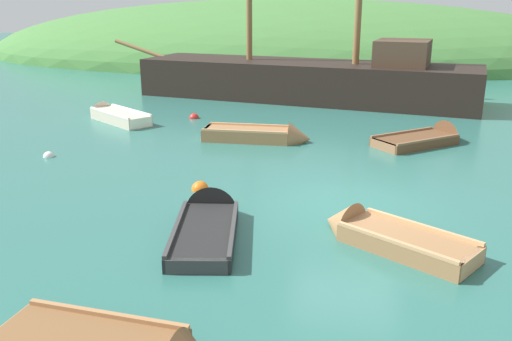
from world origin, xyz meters
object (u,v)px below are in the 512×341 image
(rowboat_near_dock, at_px, (208,224))
(rowboat_far, at_px, (114,117))
(rowboat_outer_right, at_px, (262,137))
(rowboat_portside, at_px, (384,238))
(buoy_red, at_px, (194,118))
(sailing_ship, at_px, (308,86))
(rowboat_outer_left, at_px, (429,140))
(buoy_orange, at_px, (200,190))
(buoy_white, at_px, (49,157))

(rowboat_near_dock, relative_size, rowboat_far, 0.99)
(rowboat_outer_right, xyz_separation_m, rowboat_far, (-6.29, 2.01, 0.00))
(rowboat_portside, distance_m, buoy_red, 12.58)
(sailing_ship, relative_size, rowboat_portside, 5.80)
(sailing_ship, height_order, rowboat_outer_right, sailing_ship)
(rowboat_outer_left, relative_size, buoy_red, 8.51)
(rowboat_near_dock, bearing_deg, rowboat_far, 24.27)
(sailing_ship, bearing_deg, buoy_red, 62.49)
(rowboat_outer_left, bearing_deg, sailing_ship, 82.78)
(rowboat_outer_left, xyz_separation_m, buoy_orange, (-5.99, -5.94, -0.08))
(rowboat_portside, bearing_deg, rowboat_outer_left, -68.45)
(sailing_ship, height_order, rowboat_far, sailing_ship)
(sailing_ship, xyz_separation_m, buoy_red, (-3.94, -5.15, -0.64))
(rowboat_near_dock, relative_size, rowboat_portside, 1.12)
(rowboat_outer_left, relative_size, rowboat_outer_right, 0.93)
(rowboat_portside, distance_m, rowboat_far, 13.75)
(sailing_ship, bearing_deg, buoy_orange, 94.94)
(rowboat_outer_left, bearing_deg, buoy_orange, -176.05)
(rowboat_outer_left, distance_m, rowboat_outer_right, 5.50)
(rowboat_outer_left, bearing_deg, rowboat_near_dock, -162.87)
(rowboat_outer_right, bearing_deg, buoy_orange, -98.18)
(sailing_ship, xyz_separation_m, rowboat_outer_right, (-0.59, -8.17, -0.50))
(rowboat_far, relative_size, buoy_orange, 8.28)
(rowboat_outer_left, height_order, rowboat_portside, rowboat_outer_left)
(sailing_ship, xyz_separation_m, rowboat_near_dock, (-0.28, -15.46, -0.56))
(buoy_red, height_order, buoy_orange, buoy_orange)
(buoy_orange, bearing_deg, buoy_red, 109.02)
(rowboat_near_dock, distance_m, rowboat_portside, 3.52)
(rowboat_portside, xyz_separation_m, rowboat_far, (-10.11, 9.32, 0.04))
(rowboat_outer_right, relative_size, buoy_red, 9.12)
(buoy_red, relative_size, buoy_orange, 0.92)
(rowboat_outer_left, relative_size, buoy_white, 10.27)
(rowboat_outer_left, distance_m, rowboat_far, 11.77)
(rowboat_outer_right, relative_size, rowboat_portside, 1.14)
(rowboat_outer_left, distance_m, rowboat_portside, 8.34)
(sailing_ship, distance_m, rowboat_outer_right, 8.21)
(buoy_white, bearing_deg, rowboat_near_dock, -33.59)
(buoy_red, relative_size, buoy_white, 1.21)
(buoy_white, xyz_separation_m, buoy_orange, (5.32, -1.88, 0.00))
(sailing_ship, relative_size, rowboat_far, 5.14)
(rowboat_outer_right, height_order, rowboat_portside, rowboat_outer_right)
(rowboat_outer_left, bearing_deg, buoy_red, 125.49)
(rowboat_outer_left, bearing_deg, buoy_white, 158.93)
(sailing_ship, bearing_deg, rowboat_outer_right, 95.83)
(rowboat_portside, bearing_deg, rowboat_near_dock, 32.35)
(rowboat_far, height_order, buoy_orange, rowboat_far)
(buoy_red, xyz_separation_m, buoy_white, (-2.53, -6.20, 0.00))
(rowboat_portside, height_order, rowboat_far, rowboat_far)
(rowboat_far, bearing_deg, rowboat_near_dock, 160.66)
(rowboat_outer_right, relative_size, buoy_orange, 8.35)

